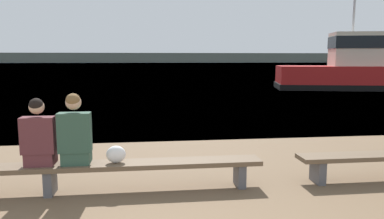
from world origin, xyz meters
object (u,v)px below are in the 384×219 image
at_px(person_left, 39,137).
at_px(tugboat_red, 350,71).
at_px(bench_main, 50,170).
at_px(shopping_bag, 116,154).
at_px(person_right, 75,133).

relative_size(person_left, tugboat_red, 0.10).
distance_m(bench_main, person_left, 0.51).
height_order(bench_main, tugboat_red, tugboat_red).
distance_m(shopping_bag, tugboat_red, 21.49).
relative_size(bench_main, person_right, 6.01).
distance_m(bench_main, person_right, 0.65).
bearing_deg(tugboat_red, bench_main, 153.45).
bearing_deg(bench_main, person_left, 179.93).
xyz_separation_m(person_right, tugboat_red, (13.89, 16.85, 0.23)).
relative_size(shopping_bag, tugboat_red, 0.03).
xyz_separation_m(bench_main, shopping_bag, (0.94, -0.00, 0.21)).
height_order(person_right, shopping_bag, person_right).
distance_m(person_right, shopping_bag, 0.65).
distance_m(bench_main, shopping_bag, 0.96).
bearing_deg(person_right, person_left, 179.80).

